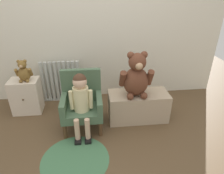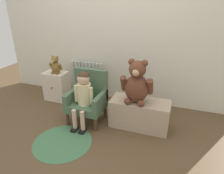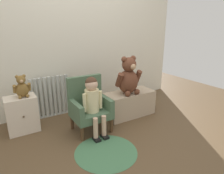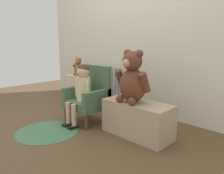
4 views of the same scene
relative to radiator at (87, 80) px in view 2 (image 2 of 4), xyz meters
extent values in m
plane|color=brown|center=(0.41, -1.09, -0.30)|extent=(6.00, 6.00, 0.00)
cube|color=beige|center=(0.41, 0.13, 0.90)|extent=(3.80, 0.05, 2.40)
cylinder|color=#B5B9B2|center=(-0.25, 0.00, 0.01)|extent=(0.05, 0.05, 0.57)
cylinder|color=#B5B9B2|center=(-0.19, 0.00, 0.01)|extent=(0.05, 0.05, 0.57)
cylinder|color=#B5B9B2|center=(-0.12, 0.00, 0.01)|extent=(0.05, 0.05, 0.57)
cylinder|color=#B5B9B2|center=(-0.06, 0.00, 0.01)|extent=(0.05, 0.05, 0.57)
cylinder|color=#B5B9B2|center=(0.00, 0.00, 0.01)|extent=(0.05, 0.05, 0.57)
cylinder|color=#B5B9B2|center=(0.06, 0.00, 0.01)|extent=(0.05, 0.05, 0.57)
cylinder|color=#B5B9B2|center=(0.12, 0.00, 0.01)|extent=(0.05, 0.05, 0.57)
cylinder|color=#B5B9B2|center=(0.19, 0.00, 0.01)|extent=(0.05, 0.05, 0.57)
cylinder|color=#B5B9B2|center=(0.25, 0.00, 0.01)|extent=(0.05, 0.05, 0.57)
cube|color=#B5B9B2|center=(0.00, 0.00, -0.29)|extent=(0.56, 0.05, 0.02)
cube|color=beige|center=(-0.42, -0.25, -0.07)|extent=(0.36, 0.25, 0.46)
sphere|color=#4C3823|center=(-0.42, -0.39, -0.04)|extent=(0.02, 0.02, 0.02)
cube|color=#486448|center=(0.32, -0.69, -0.07)|extent=(0.45, 0.40, 0.10)
cube|color=#486448|center=(0.32, -0.52, 0.18)|extent=(0.45, 0.06, 0.40)
cube|color=#486448|center=(0.12, -0.69, 0.05)|extent=(0.06, 0.40, 0.14)
cube|color=#486448|center=(0.51, -0.69, 0.05)|extent=(0.06, 0.40, 0.14)
cylinder|color=#4C331E|center=(0.12, -0.85, -0.21)|extent=(0.04, 0.04, 0.18)
cylinder|color=#4C331E|center=(0.51, -0.85, -0.21)|extent=(0.04, 0.04, 0.18)
cylinder|color=#4C331E|center=(0.12, -0.52, -0.21)|extent=(0.04, 0.04, 0.18)
cylinder|color=#4C331E|center=(0.51, -0.52, -0.21)|extent=(0.04, 0.04, 0.18)
cylinder|color=beige|center=(0.32, -0.73, 0.12)|extent=(0.17, 0.17, 0.28)
sphere|color=#D8AD8E|center=(0.32, -0.73, 0.33)|extent=(0.15, 0.15, 0.15)
sphere|color=#472D1E|center=(0.32, -0.72, 0.35)|extent=(0.14, 0.14, 0.14)
cylinder|color=#D8AD8E|center=(0.26, -0.92, -0.14)|extent=(0.06, 0.06, 0.25)
cube|color=black|center=(0.26, -0.94, -0.28)|extent=(0.07, 0.11, 0.03)
cylinder|color=#D8AD8E|center=(0.37, -0.92, -0.14)|extent=(0.06, 0.06, 0.25)
cube|color=black|center=(0.37, -0.94, -0.28)|extent=(0.07, 0.11, 0.03)
cylinder|color=beige|center=(0.21, -0.75, 0.12)|extent=(0.04, 0.04, 0.22)
cylinder|color=beige|center=(0.42, -0.75, 0.12)|extent=(0.04, 0.04, 0.22)
cube|color=tan|center=(1.00, -0.57, -0.12)|extent=(0.73, 0.32, 0.36)
ellipsoid|color=brown|center=(0.95, -0.59, 0.23)|extent=(0.29, 0.25, 0.34)
sphere|color=brown|center=(0.95, -0.60, 0.48)|extent=(0.20, 0.20, 0.20)
sphere|color=tan|center=(0.95, -0.69, 0.46)|extent=(0.08, 0.08, 0.08)
sphere|color=brown|center=(0.87, -0.59, 0.55)|extent=(0.08, 0.08, 0.08)
sphere|color=brown|center=(1.02, -0.59, 0.55)|extent=(0.08, 0.08, 0.08)
cylinder|color=brown|center=(0.79, -0.60, 0.29)|extent=(0.07, 0.15, 0.21)
cylinder|color=brown|center=(1.10, -0.60, 0.29)|extent=(0.07, 0.15, 0.21)
sphere|color=brown|center=(0.87, -0.70, 0.10)|extent=(0.08, 0.08, 0.08)
sphere|color=brown|center=(1.03, -0.70, 0.10)|extent=(0.08, 0.08, 0.08)
ellipsoid|color=brown|center=(-0.38, -0.27, 0.25)|extent=(0.15, 0.13, 0.18)
sphere|color=brown|center=(-0.38, -0.27, 0.38)|extent=(0.10, 0.10, 0.10)
sphere|color=tan|center=(-0.38, -0.32, 0.37)|extent=(0.04, 0.04, 0.04)
sphere|color=brown|center=(-0.42, -0.27, 0.42)|extent=(0.04, 0.04, 0.04)
sphere|color=brown|center=(-0.35, -0.27, 0.42)|extent=(0.04, 0.04, 0.04)
cylinder|color=brown|center=(-0.47, -0.27, 0.28)|extent=(0.04, 0.08, 0.11)
cylinder|color=brown|center=(-0.30, -0.27, 0.28)|extent=(0.04, 0.08, 0.11)
sphere|color=brown|center=(-0.43, -0.32, 0.18)|extent=(0.04, 0.04, 0.04)
sphere|color=brown|center=(-0.34, -0.32, 0.18)|extent=(0.04, 0.04, 0.04)
cylinder|color=#42724C|center=(0.24, -1.19, -0.29)|extent=(0.67, 0.67, 0.01)
camera|label=1|loc=(0.45, -2.63, 1.23)|focal=32.00mm
camera|label=2|loc=(1.38, -2.74, 1.20)|focal=32.00mm
camera|label=3|loc=(-0.65, -2.77, 1.01)|focal=32.00mm
camera|label=4|loc=(2.31, -2.29, 0.66)|focal=35.00mm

